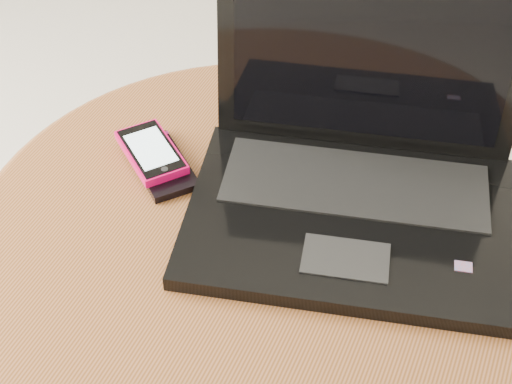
% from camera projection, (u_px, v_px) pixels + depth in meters
% --- Properties ---
extents(table, '(0.69, 0.69, 0.55)m').
position_uv_depth(table, '(256.00, 287.00, 0.99)').
color(table, '#5D3014').
rests_on(table, ground).
extents(laptop, '(0.43, 0.37, 0.25)m').
position_uv_depth(laptop, '(356.00, 174.00, 0.90)').
color(laptop, black).
rests_on(laptop, table).
extents(phone_black, '(0.13, 0.12, 0.01)m').
position_uv_depth(phone_black, '(161.00, 165.00, 0.97)').
color(phone_black, black).
rests_on(phone_black, table).
extents(phone_pink, '(0.12, 0.11, 0.01)m').
position_uv_depth(phone_pink, '(151.00, 152.00, 0.97)').
color(phone_pink, '#D20651').
rests_on(phone_pink, phone_black).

